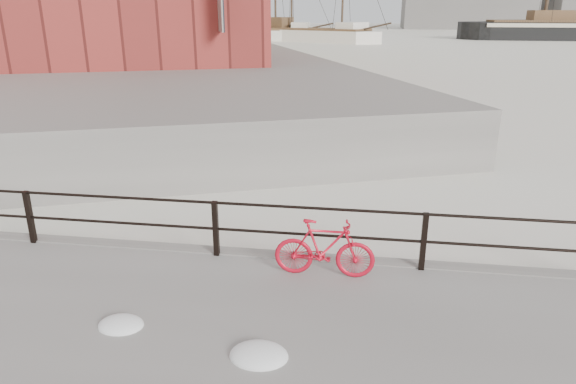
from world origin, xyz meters
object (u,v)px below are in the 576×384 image
at_px(schooner_mid, 307,41).
at_px(bicycle, 324,248).
at_px(workboat_near, 150,69).
at_px(workboat_far, 107,52).
at_px(schooner_left, 260,40).

bearing_deg(schooner_mid, bicycle, -54.38).
bearing_deg(workboat_near, workboat_far, 116.95).
distance_m(bicycle, schooner_mid, 74.86).
distance_m(bicycle, workboat_near, 36.88).
bearing_deg(workboat_near, bicycle, -72.19).
distance_m(bicycle, workboat_far, 56.93).
bearing_deg(workboat_far, workboat_near, -56.09).
relative_size(schooner_left, workboat_near, 1.79).
relative_size(schooner_mid, workboat_near, 2.15).
distance_m(schooner_mid, workboat_far, 32.18).
bearing_deg(schooner_left, workboat_far, -113.93).
xyz_separation_m(schooner_left, workboat_near, (-0.18, -43.01, 0.00)).
height_order(schooner_mid, workboat_near, schooner_mid).
xyz_separation_m(schooner_mid, workboat_far, (-19.93, -25.26, 0.00)).
relative_size(bicycle, schooner_mid, 0.06).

